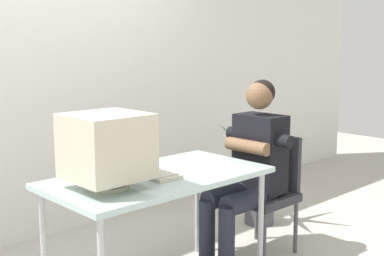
# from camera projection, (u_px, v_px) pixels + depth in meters

# --- Properties ---
(wall_back) EXTENTS (8.00, 0.10, 3.00)m
(wall_back) POSITION_uv_depth(u_px,v_px,m) (75.00, 45.00, 4.10)
(wall_back) COLOR silver
(wall_back) RESTS_ON ground_plane
(desk) EXTENTS (1.33, 0.71, 0.74)m
(desk) POSITION_uv_depth(u_px,v_px,m) (159.00, 184.00, 3.02)
(desk) COLOR #B7B7BC
(desk) RESTS_ON ground_plane
(crt_monitor) EXTENTS (0.41, 0.39, 0.40)m
(crt_monitor) POSITION_uv_depth(u_px,v_px,m) (107.00, 147.00, 2.70)
(crt_monitor) COLOR beige
(crt_monitor) RESTS_ON desk
(keyboard) EXTENTS (0.19, 0.42, 0.03)m
(keyboard) POSITION_uv_depth(u_px,v_px,m) (151.00, 172.00, 3.02)
(keyboard) COLOR beige
(keyboard) RESTS_ON desk
(office_chair) EXTENTS (0.42, 0.42, 0.85)m
(office_chair) POSITION_uv_depth(u_px,v_px,m) (267.00, 187.00, 3.70)
(office_chair) COLOR #4C4C51
(office_chair) RESTS_ON ground_plane
(person_seated) EXTENTS (0.73, 0.54, 1.27)m
(person_seated) POSITION_uv_depth(u_px,v_px,m) (249.00, 166.00, 3.54)
(person_seated) COLOR black
(person_seated) RESTS_ON ground_plane
(potted_plant) EXTENTS (0.69, 0.81, 0.92)m
(potted_plant) POSITION_uv_depth(u_px,v_px,m) (259.00, 177.00, 4.29)
(potted_plant) COLOR #4C4C51
(potted_plant) RESTS_ON ground_plane
(desk_mug) EXTENTS (0.09, 0.10, 0.09)m
(desk_mug) POSITION_uv_depth(u_px,v_px,m) (133.00, 160.00, 3.21)
(desk_mug) COLOR red
(desk_mug) RESTS_ON desk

